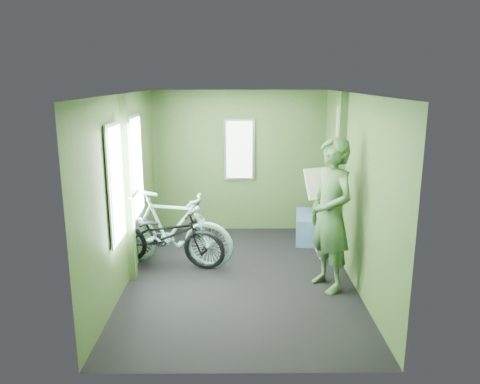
% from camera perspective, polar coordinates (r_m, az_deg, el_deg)
% --- Properties ---
extents(room, '(4.00, 4.02, 2.31)m').
position_cam_1_polar(room, '(5.68, -0.37, 3.15)').
color(room, black).
rests_on(room, ground).
extents(bicycle_black, '(1.81, 1.13, 0.97)m').
position_cam_1_polar(bicycle_black, '(6.49, -9.07, -8.90)').
color(bicycle_black, black).
rests_on(bicycle_black, ground).
extents(bicycle_mint, '(1.82, 0.99, 1.08)m').
position_cam_1_polar(bicycle_mint, '(6.49, -8.29, -8.87)').
color(bicycle_mint, '#81C8BF').
rests_on(bicycle_mint, ground).
extents(passenger, '(0.67, 0.81, 1.83)m').
position_cam_1_polar(passenger, '(5.58, 11.00, -2.78)').
color(passenger, '#365B31').
rests_on(passenger, ground).
extents(waste_box, '(0.27, 0.38, 0.93)m').
position_cam_1_polar(waste_box, '(6.78, 10.70, -3.79)').
color(waste_box, gray).
rests_on(waste_box, ground).
extents(bench_seat, '(0.56, 0.87, 0.86)m').
position_cam_1_polar(bench_seat, '(7.43, 8.81, -3.86)').
color(bench_seat, '#2A4159').
rests_on(bench_seat, ground).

